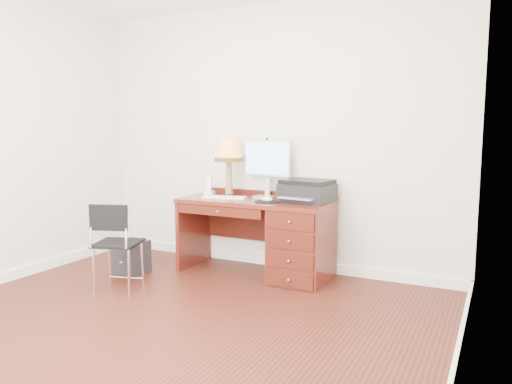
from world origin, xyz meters
The scene contains 12 objects.
ground centered at (0.00, 0.00, 0.00)m, with size 4.00×4.00×0.00m, color black.
room_shell centered at (0.00, 0.63, 0.05)m, with size 4.00×4.00×4.00m.
desk centered at (0.32, 1.40, 0.41)m, with size 1.50×0.67×0.75m.
monitor centered at (0.02, 1.61, 1.11)m, with size 0.50×0.17×0.58m.
keyboard centered at (-0.32, 1.35, 0.76)m, with size 0.44×0.13×0.02m, color white.
mouse_pad centered at (0.18, 1.28, 0.76)m, with size 0.24×0.24×0.05m.
printer centered at (0.50, 1.50, 0.85)m, with size 0.52×0.43×0.21m.
leg_lamp centered at (-0.35, 1.50, 1.19)m, with size 0.30×0.30×0.60m.
phone centered at (-0.58, 1.47, 0.81)m, with size 0.11×0.11×0.19m.
pen_cup centered at (0.34, 1.57, 0.80)m, with size 0.07×0.07×0.09m, color black.
chair centered at (-0.88, 0.34, 0.49)m, with size 0.48×0.48×0.80m.
equipment_box centered at (-1.12, 0.86, 0.16)m, with size 0.28×0.28×0.33m, color black.
Camera 1 is at (2.17, -2.96, 1.45)m, focal length 35.00 mm.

